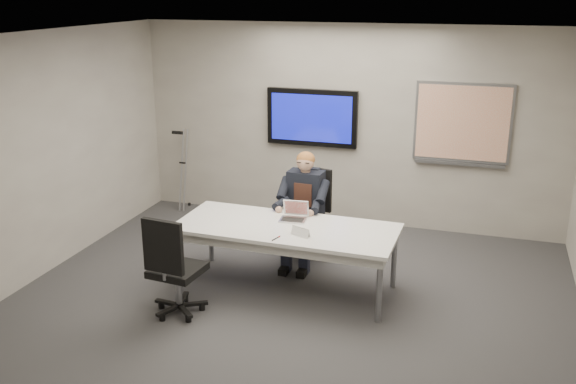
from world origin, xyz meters
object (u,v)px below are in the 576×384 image
(conference_table, at_px, (286,233))
(laptop, at_px, (294,215))
(office_chair_far, at_px, (308,230))
(seated_person, at_px, (301,221))
(office_chair_near, at_px, (176,284))

(conference_table, height_order, laptop, laptop)
(laptop, bearing_deg, conference_table, -99.01)
(conference_table, bearing_deg, office_chair_far, 92.66)
(conference_table, height_order, seated_person, seated_person)
(office_chair_far, xyz_separation_m, seated_person, (-0.01, -0.26, 0.21))
(seated_person, bearing_deg, laptop, -80.64)
(conference_table, relative_size, office_chair_far, 2.20)
(office_chair_near, distance_m, laptop, 1.55)
(laptop, bearing_deg, seated_person, 90.55)
(seated_person, xyz_separation_m, laptop, (0.05, -0.46, 0.24))
(seated_person, relative_size, laptop, 4.48)
(seated_person, bearing_deg, office_chair_near, -114.60)
(laptop, bearing_deg, office_chair_far, 87.63)
(conference_table, xyz_separation_m, seated_person, (-0.03, 0.70, -0.11))
(office_chair_far, xyz_separation_m, office_chair_near, (-0.87, -1.89, -0.00))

